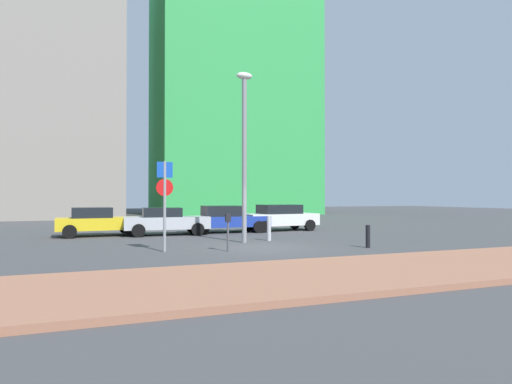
# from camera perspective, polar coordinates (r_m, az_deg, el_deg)

# --- Properties ---
(ground_plane) EXTENTS (120.00, 120.00, 0.00)m
(ground_plane) POSITION_cam_1_polar(r_m,az_deg,el_deg) (16.26, 0.63, -7.50)
(ground_plane) COLOR #424244
(sidewalk_brick) EXTENTS (40.00, 4.29, 0.14)m
(sidewalk_brick) POSITION_cam_1_polar(r_m,az_deg,el_deg) (10.79, 13.00, -10.57)
(sidewalk_brick) COLOR #9E664C
(sidewalk_brick) RESTS_ON ground
(parked_car_yellow) EXTENTS (4.04, 2.08, 1.42)m
(parked_car_yellow) POSITION_cam_1_polar(r_m,az_deg,el_deg) (22.35, -20.61, -3.71)
(parked_car_yellow) COLOR gold
(parked_car_yellow) RESTS_ON ground
(parked_car_silver) EXTENTS (4.28, 2.06, 1.39)m
(parked_car_silver) POSITION_cam_1_polar(r_m,az_deg,el_deg) (21.98, -12.07, -3.81)
(parked_car_silver) COLOR #B7BABF
(parked_car_silver) RESTS_ON ground
(parked_car_blue) EXTENTS (4.52, 2.05, 1.46)m
(parked_car_blue) POSITION_cam_1_polar(r_m,az_deg,el_deg) (23.13, -4.14, -3.62)
(parked_car_blue) COLOR #1E389E
(parked_car_blue) RESTS_ON ground
(parked_car_white) EXTENTS (4.34, 2.18, 1.49)m
(parked_car_white) POSITION_cam_1_polar(r_m,az_deg,el_deg) (24.39, 3.27, -3.37)
(parked_car_white) COLOR white
(parked_car_white) RESTS_ON ground
(parking_sign_post) EXTENTS (0.60, 0.10, 3.19)m
(parking_sign_post) POSITION_cam_1_polar(r_m,az_deg,el_deg) (15.20, -12.22, -0.35)
(parking_sign_post) COLOR gray
(parking_sign_post) RESTS_ON ground
(parking_meter) EXTENTS (0.18, 0.14, 1.33)m
(parking_meter) POSITION_cam_1_polar(r_m,az_deg,el_deg) (15.04, -3.81, -4.73)
(parking_meter) COLOR #4C4C51
(parking_meter) RESTS_ON ground
(street_lamp) EXTENTS (0.70, 0.36, 7.23)m
(street_lamp) POSITION_cam_1_polar(r_m,az_deg,el_deg) (18.03, -1.59, 6.68)
(street_lamp) COLOR gray
(street_lamp) RESTS_ON ground
(traffic_bollard_near) EXTENTS (0.17, 0.17, 0.86)m
(traffic_bollard_near) POSITION_cam_1_polar(r_m,az_deg,el_deg) (16.70, 14.86, -5.81)
(traffic_bollard_near) COLOR black
(traffic_bollard_near) RESTS_ON ground
(traffic_bollard_mid) EXTENTS (0.18, 0.18, 1.09)m
(traffic_bollard_mid) POSITION_cam_1_polar(r_m,az_deg,el_deg) (18.73, 1.76, -4.93)
(traffic_bollard_mid) COLOR #B7B7BC
(traffic_bollard_mid) RESTS_ON ground
(building_colorful_midrise) EXTENTS (17.72, 13.27, 31.00)m
(building_colorful_midrise) POSITION_cam_1_polar(r_m,az_deg,el_deg) (52.08, -3.34, 14.40)
(building_colorful_midrise) COLOR green
(building_colorful_midrise) RESTS_ON ground
(building_under_construction) EXTENTS (11.15, 13.17, 25.74)m
(building_under_construction) POSITION_cam_1_polar(r_m,az_deg,el_deg) (46.45, -24.67, 12.98)
(building_under_construction) COLOR gray
(building_under_construction) RESTS_ON ground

